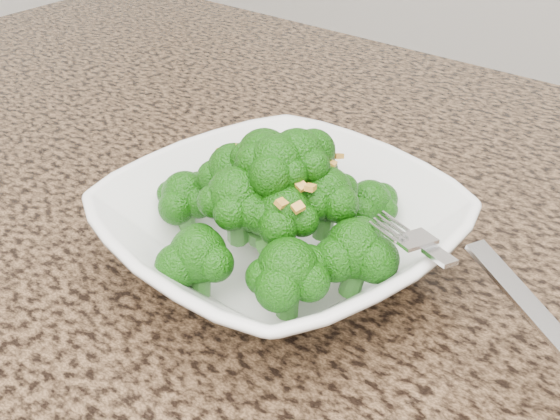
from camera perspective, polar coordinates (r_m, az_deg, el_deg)
The scene contains 5 objects.
granite_counter at distance 0.50m, azimuth 5.66°, elevation -10.66°, with size 1.64×1.04×0.03m, color brown.
bowl at distance 0.53m, azimuth 0.00°, elevation -1.77°, with size 0.25×0.25×0.06m, color white.
broccoli_pile at distance 0.49m, azimuth -0.00°, elevation 4.78°, with size 0.22×0.22×0.07m, color #145409, non-canonical shape.
garlic_topping at distance 0.47m, azimuth -0.00°, elevation 9.04°, with size 0.13×0.13×0.01m, color gold, non-canonical shape.
fork at distance 0.45m, azimuth 13.33°, elevation -3.89°, with size 0.19×0.03×0.01m, color silver, non-canonical shape.
Camera 1 is at (0.19, -0.02, 1.22)m, focal length 45.00 mm.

